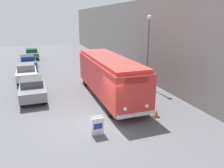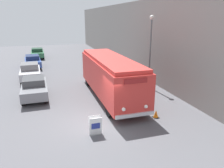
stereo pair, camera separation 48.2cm
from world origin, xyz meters
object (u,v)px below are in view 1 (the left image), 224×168
at_px(vintage_bus, 109,75).
at_px(parked_car_mid, 26,72).
at_px(parked_car_distant, 32,54).
at_px(traffic_cone, 156,113).
at_px(streetlamp, 148,41).
at_px(parked_car_near, 32,88).
at_px(parked_car_far, 28,62).
at_px(sign_board, 98,126).

xyz_separation_m(vintage_bus, parked_car_mid, (-6.08, 7.05, -0.92)).
distance_m(parked_car_distant, traffic_cone, 24.99).
relative_size(streetlamp, traffic_cone, 12.69).
xyz_separation_m(parked_car_near, parked_car_far, (-0.48, 11.26, -0.03)).
bearing_deg(parked_car_mid, parked_car_distant, 85.93).
xyz_separation_m(parked_car_near, parked_car_distant, (-0.01, 17.95, -0.03)).
bearing_deg(parked_car_near, parked_car_mid, 94.38).
bearing_deg(parked_car_far, vintage_bus, -69.22).
xyz_separation_m(vintage_bus, parked_car_distant, (-5.58, 19.56, -0.98)).
bearing_deg(streetlamp, parked_car_mid, 150.38).
relative_size(parked_car_far, parked_car_distant, 1.09).
height_order(streetlamp, parked_car_near, streetlamp).
relative_size(parked_car_near, traffic_cone, 8.89).
bearing_deg(sign_board, traffic_cone, 12.06).
bearing_deg(streetlamp, traffic_cone, -112.27).
xyz_separation_m(sign_board, streetlamp, (6.35, 6.57, 3.50)).
distance_m(sign_board, parked_car_mid, 12.82).
bearing_deg(sign_board, parked_car_far, 101.37).
height_order(sign_board, parked_car_distant, parked_car_distant).
bearing_deg(parked_car_mid, traffic_cone, -57.76).
height_order(vintage_bus, streetlamp, streetlamp).
distance_m(parked_car_far, traffic_cone, 18.87).
bearing_deg(parked_car_distant, parked_car_near, -91.40).
bearing_deg(traffic_cone, parked_car_mid, 123.99).
relative_size(parked_car_mid, parked_car_distant, 1.02).
relative_size(streetlamp, parked_car_mid, 1.44).
distance_m(vintage_bus, parked_car_far, 14.25).
distance_m(streetlamp, parked_car_near, 10.04).
distance_m(sign_board, parked_car_distant, 24.99).
height_order(parked_car_near, parked_car_distant, parked_car_near).
distance_m(sign_board, streetlamp, 9.78).
distance_m(sign_board, parked_car_near, 7.53).
bearing_deg(parked_car_near, traffic_cone, -40.87).
bearing_deg(vintage_bus, parked_car_distant, 105.92).
relative_size(sign_board, streetlamp, 0.17).
bearing_deg(vintage_bus, streetlamp, 18.77).
distance_m(parked_car_mid, parked_car_distant, 12.52).
xyz_separation_m(parked_car_distant, traffic_cone, (7.19, -23.92, -0.54)).
relative_size(streetlamp, parked_car_distant, 1.47).
bearing_deg(parked_car_near, vintage_bus, -17.20).
bearing_deg(parked_car_distant, sign_board, -84.14).
distance_m(sign_board, traffic_cone, 4.11).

